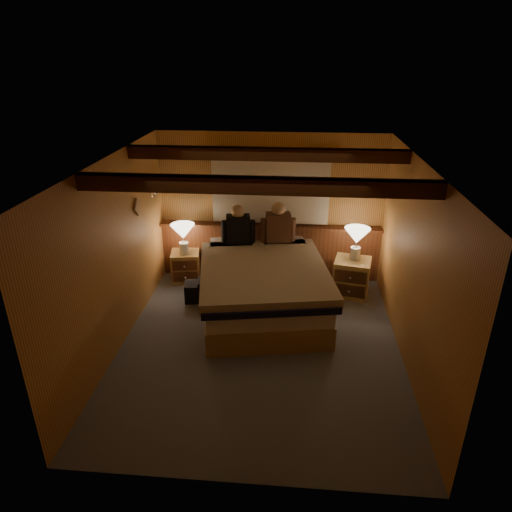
# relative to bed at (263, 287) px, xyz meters

# --- Properties ---
(floor) EXTENTS (4.20, 4.20, 0.00)m
(floor) POSITION_rel_bed_xyz_m (0.03, -0.86, -0.40)
(floor) COLOR #575D68
(floor) RESTS_ON ground
(ceiling) EXTENTS (4.20, 4.20, 0.00)m
(ceiling) POSITION_rel_bed_xyz_m (0.03, -0.86, 2.00)
(ceiling) COLOR gold
(ceiling) RESTS_ON wall_back
(wall_back) EXTENTS (3.60, 0.00, 3.60)m
(wall_back) POSITION_rel_bed_xyz_m (0.03, 1.24, 0.80)
(wall_back) COLOR gold
(wall_back) RESTS_ON floor
(wall_left) EXTENTS (0.00, 4.20, 4.20)m
(wall_left) POSITION_rel_bed_xyz_m (-1.77, -0.86, 0.80)
(wall_left) COLOR gold
(wall_left) RESTS_ON floor
(wall_right) EXTENTS (0.00, 4.20, 4.20)m
(wall_right) POSITION_rel_bed_xyz_m (1.83, -0.86, 0.80)
(wall_right) COLOR gold
(wall_right) RESTS_ON floor
(wall_front) EXTENTS (3.60, 0.00, 3.60)m
(wall_front) POSITION_rel_bed_xyz_m (0.03, -2.96, 0.80)
(wall_front) COLOR gold
(wall_front) RESTS_ON floor
(wainscot) EXTENTS (3.60, 0.23, 0.94)m
(wainscot) POSITION_rel_bed_xyz_m (0.03, 1.17, 0.09)
(wainscot) COLOR brown
(wainscot) RESTS_ON wall_back
(curtain_window) EXTENTS (2.18, 0.09, 1.11)m
(curtain_window) POSITION_rel_bed_xyz_m (0.03, 1.17, 1.12)
(curtain_window) COLOR #4E2713
(curtain_window) RESTS_ON wall_back
(ceiling_beams) EXTENTS (3.60, 1.65, 0.16)m
(ceiling_beams) POSITION_rel_bed_xyz_m (0.03, -0.71, 1.91)
(ceiling_beams) COLOR #4E2713
(ceiling_beams) RESTS_ON ceiling
(coat_rail) EXTENTS (0.05, 0.55, 0.24)m
(coat_rail) POSITION_rel_bed_xyz_m (-1.69, 0.71, 1.27)
(coat_rail) COLOR white
(coat_rail) RESTS_ON wall_left
(framed_print) EXTENTS (0.30, 0.04, 0.25)m
(framed_print) POSITION_rel_bed_xyz_m (1.38, 1.22, 1.15)
(framed_print) COLOR #A47C52
(framed_print) RESTS_ON wall_back
(bed) EXTENTS (2.06, 2.51, 0.77)m
(bed) POSITION_rel_bed_xyz_m (0.00, 0.00, 0.00)
(bed) COLOR #AC8549
(bed) RESTS_ON floor
(nightstand_left) EXTENTS (0.51, 0.47, 0.50)m
(nightstand_left) POSITION_rel_bed_xyz_m (-1.36, 0.91, -0.15)
(nightstand_left) COLOR #AC8549
(nightstand_left) RESTS_ON floor
(nightstand_right) EXTENTS (0.62, 0.58, 0.59)m
(nightstand_right) POSITION_rel_bed_xyz_m (1.34, 0.64, -0.10)
(nightstand_right) COLOR #AC8549
(nightstand_right) RESTS_ON floor
(lamp_left) EXTENTS (0.39, 0.39, 0.50)m
(lamp_left) POSITION_rel_bed_xyz_m (-1.35, 0.87, 0.45)
(lamp_left) COLOR silver
(lamp_left) RESTS_ON nightstand_left
(lamp_right) EXTENTS (0.39, 0.39, 0.51)m
(lamp_right) POSITION_rel_bed_xyz_m (1.37, 0.68, 0.55)
(lamp_right) COLOR silver
(lamp_right) RESTS_ON nightstand_right
(person_left) EXTENTS (0.53, 0.26, 0.65)m
(person_left) POSITION_rel_bed_xyz_m (-0.45, 0.77, 0.62)
(person_left) COLOR black
(person_left) RESTS_ON bed
(person_right) EXTENTS (0.55, 0.28, 0.67)m
(person_right) POSITION_rel_bed_xyz_m (0.17, 0.87, 0.63)
(person_right) COLOR #4F301F
(person_right) RESTS_ON bed
(duffel_bag) EXTENTS (0.52, 0.36, 0.35)m
(duffel_bag) POSITION_rel_bed_xyz_m (-0.97, 0.25, -0.25)
(duffel_bag) COLOR black
(duffel_bag) RESTS_ON floor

